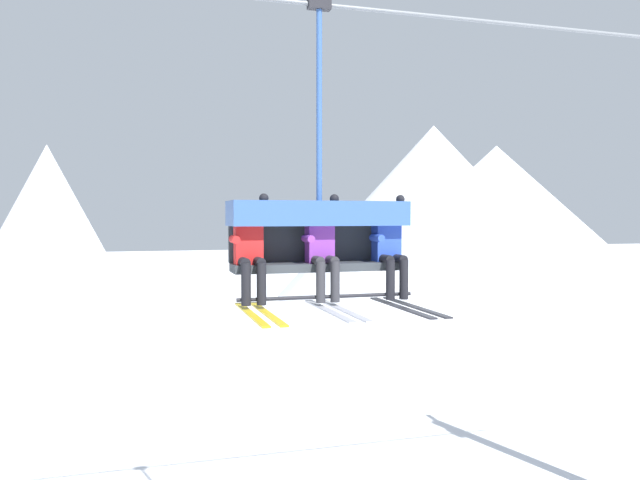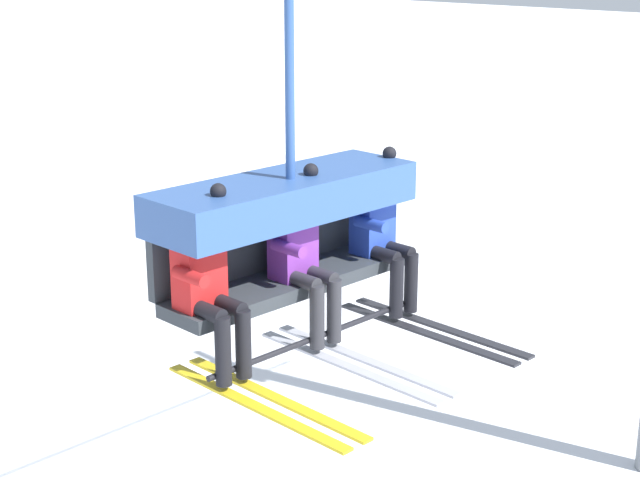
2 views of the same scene
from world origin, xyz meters
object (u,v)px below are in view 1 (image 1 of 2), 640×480
(skier_blue, at_px, (390,247))
(chairlift_chair, at_px, (318,223))
(skier_purple, at_px, (323,248))
(skier_red, at_px, (250,249))

(skier_blue, bearing_deg, chairlift_chair, 166.33)
(skier_purple, bearing_deg, chairlift_chair, 90.89)
(skier_red, bearing_deg, skier_blue, 0.00)
(chairlift_chair, height_order, skier_purple, chairlift_chair)
(chairlift_chair, height_order, skier_blue, chairlift_chair)
(skier_red, bearing_deg, skier_purple, 0.00)
(chairlift_chair, bearing_deg, skier_blue, -13.67)
(chairlift_chair, xyz_separation_m, skier_purple, (0.00, -0.21, -0.30))
(skier_red, distance_m, skier_blue, 1.75)
(skier_purple, bearing_deg, skier_blue, 0.00)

